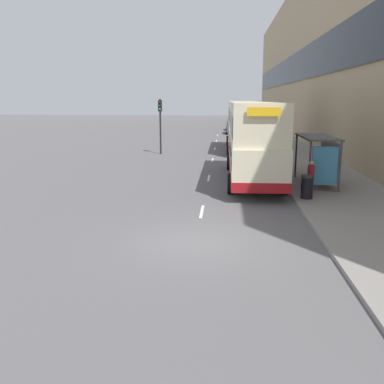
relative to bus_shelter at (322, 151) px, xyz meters
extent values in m
plane|color=#5B595B|center=(-5.77, -9.04, -1.88)|extent=(220.00, 220.00, 0.00)
cube|color=gray|center=(0.73, 29.46, -1.81)|extent=(5.00, 93.00, 0.14)
cube|color=tan|center=(4.73, 29.46, 7.10)|extent=(3.00, 93.00, 17.96)
cube|color=black|center=(3.19, 29.46, 6.21)|extent=(0.12, 89.28, 3.23)
cube|color=silver|center=(-5.77, -5.20, -1.87)|extent=(0.12, 2.00, 0.01)
cube|color=silver|center=(-5.77, 2.33, -1.87)|extent=(0.12, 2.00, 0.01)
cube|color=silver|center=(-5.77, 9.87, -1.87)|extent=(0.12, 2.00, 0.01)
cube|color=silver|center=(-5.77, 17.41, -1.87)|extent=(0.12, 2.00, 0.01)
cube|color=silver|center=(-5.77, 24.94, -1.87)|extent=(0.12, 2.00, 0.01)
cube|color=silver|center=(-5.77, 32.48, -1.87)|extent=(0.12, 2.00, 0.01)
cube|color=#4C4C51|center=(-0.17, 0.35, 0.70)|extent=(1.60, 4.20, 0.08)
cylinder|color=#4C4C51|center=(-0.87, -1.65, -0.54)|extent=(0.10, 0.10, 2.40)
cylinder|color=#4C4C51|center=(-0.87, 2.35, -0.54)|extent=(0.10, 0.10, 2.40)
cylinder|color=#4C4C51|center=(0.53, -1.65, -0.54)|extent=(0.10, 0.10, 2.40)
cylinder|color=#4C4C51|center=(0.53, 2.35, -0.54)|extent=(0.10, 0.10, 2.40)
cube|color=#99A8B2|center=(0.50, 0.35, -0.42)|extent=(0.04, 3.68, 1.92)
cube|color=#3F8CBF|center=(-0.17, -1.59, -0.49)|extent=(1.19, 0.10, 1.82)
cube|color=maroon|center=(0.07, 0.35, -1.29)|extent=(0.36, 2.80, 0.08)
cube|color=beige|center=(-3.30, 1.75, -0.45)|extent=(2.55, 11.23, 1.85)
cube|color=beige|center=(-3.30, 1.75, 1.45)|extent=(2.50, 10.89, 1.95)
cube|color=maroon|center=(-3.30, 1.75, -1.15)|extent=(2.58, 11.28, 0.45)
cube|color=#2D3847|center=(-3.30, 1.75, -0.08)|extent=(2.58, 10.55, 0.81)
cube|color=#2D3847|center=(-3.30, 1.75, 1.35)|extent=(2.55, 10.55, 0.94)
cube|color=yellow|center=(-3.30, -3.84, 2.07)|extent=(1.40, 0.08, 0.36)
cylinder|color=black|center=(-4.57, 5.57, -1.38)|extent=(0.30, 1.00, 1.00)
cylinder|color=black|center=(-2.02, 5.57, -1.38)|extent=(0.30, 1.00, 1.00)
cylinder|color=black|center=(-4.57, -1.73, -1.38)|extent=(0.30, 1.00, 1.00)
cylinder|color=black|center=(-2.02, -1.73, -1.38)|extent=(0.30, 1.00, 1.00)
cube|color=beige|center=(-3.28, 16.27, -0.45)|extent=(2.55, 10.52, 1.85)
cube|color=beige|center=(-3.28, 16.27, 1.45)|extent=(2.50, 10.20, 1.95)
cube|color=maroon|center=(-3.28, 16.27, -1.15)|extent=(2.58, 10.57, 0.45)
cube|color=#2D3847|center=(-3.28, 16.27, -0.08)|extent=(2.58, 9.89, 0.81)
cube|color=#2D3847|center=(-3.28, 16.27, 1.35)|extent=(2.55, 9.89, 0.94)
cube|color=yellow|center=(-3.28, 11.03, 2.07)|extent=(1.40, 0.08, 0.36)
cylinder|color=black|center=(-4.56, 19.85, -1.38)|extent=(0.30, 1.00, 1.00)
cylinder|color=black|center=(-2.01, 19.85, -1.38)|extent=(0.30, 1.00, 1.00)
cylinder|color=black|center=(-4.56, 13.01, -1.38)|extent=(0.30, 1.00, 1.00)
cylinder|color=black|center=(-2.01, 13.01, -1.38)|extent=(0.30, 1.00, 1.00)
cube|color=#4C5156|center=(-3.79, 35.38, -1.20)|extent=(1.72, 4.51, 0.75)
cube|color=#2D3847|center=(-3.79, 35.16, -0.51)|extent=(1.51, 2.16, 0.62)
cylinder|color=black|center=(-4.65, 36.78, -1.58)|extent=(0.20, 0.60, 0.60)
cylinder|color=black|center=(-2.93, 36.78, -1.58)|extent=(0.20, 0.60, 0.60)
cylinder|color=black|center=(-4.65, 33.98, -1.58)|extent=(0.20, 0.60, 0.60)
cylinder|color=black|center=(-2.93, 33.98, -1.58)|extent=(0.20, 0.60, 0.60)
cube|color=#4C5156|center=(-3.10, 61.46, -1.18)|extent=(1.83, 3.91, 0.79)
cube|color=#2D3847|center=(-3.10, 61.26, -0.46)|extent=(1.61, 1.88, 0.65)
cylinder|color=black|center=(-4.01, 62.67, -1.58)|extent=(0.20, 0.60, 0.60)
cylinder|color=black|center=(-2.18, 62.67, -1.58)|extent=(0.20, 0.60, 0.60)
cylinder|color=black|center=(-4.01, 60.25, -1.58)|extent=(0.20, 0.60, 0.60)
cylinder|color=black|center=(-2.18, 60.25, -1.58)|extent=(0.20, 0.60, 0.60)
cube|color=#4C5156|center=(-3.69, 42.11, -1.18)|extent=(1.74, 3.91, 0.80)
cube|color=#2D3847|center=(-3.69, 41.91, -0.45)|extent=(1.53, 1.88, 0.65)
cylinder|color=black|center=(-4.55, 43.32, -1.58)|extent=(0.20, 0.60, 0.60)
cylinder|color=black|center=(-2.82, 43.32, -1.58)|extent=(0.20, 0.60, 0.60)
cylinder|color=black|center=(-4.55, 40.90, -1.58)|extent=(0.20, 0.60, 0.60)
cylinder|color=black|center=(-2.82, 40.90, -1.58)|extent=(0.20, 0.60, 0.60)
cylinder|color=#23232D|center=(1.03, 3.73, -1.36)|extent=(0.26, 0.26, 0.76)
cylinder|color=maroon|center=(1.03, 3.73, -0.66)|extent=(0.32, 0.32, 0.63)
sphere|color=tan|center=(1.03, 3.73, -0.24)|extent=(0.21, 0.21, 0.21)
cylinder|color=#23232D|center=(0.61, 1.91, -1.35)|extent=(0.27, 0.27, 0.78)
cylinder|color=navy|center=(0.61, 1.91, -0.63)|extent=(0.32, 0.32, 0.65)
sphere|color=tan|center=(0.61, 1.91, -0.20)|extent=(0.21, 0.21, 0.21)
cylinder|color=#23232D|center=(-0.96, -2.44, -1.36)|extent=(0.26, 0.26, 0.75)
cylinder|color=maroon|center=(-0.96, -2.44, -0.67)|extent=(0.31, 0.31, 0.63)
sphere|color=tan|center=(-0.96, -2.44, -0.25)|extent=(0.20, 0.20, 0.20)
cylinder|color=black|center=(-1.22, -3.08, -1.26)|extent=(0.52, 0.52, 0.95)
cylinder|color=#2D2D33|center=(-1.22, -3.08, -0.74)|extent=(0.55, 0.55, 0.10)
cylinder|color=black|center=(-10.17, 13.21, 0.37)|extent=(0.14, 0.14, 4.49)
cube|color=black|center=(-10.17, 13.16, 2.06)|extent=(0.30, 0.24, 0.90)
sphere|color=#2D2D2D|center=(-10.17, 13.04, 2.33)|extent=(0.16, 0.16, 0.16)
sphere|color=#2D2D2D|center=(-10.17, 13.04, 2.06)|extent=(0.16, 0.16, 0.16)
sphere|color=#19D84C|center=(-10.17, 13.04, 1.79)|extent=(0.16, 0.16, 0.16)
camera|label=1|loc=(-4.91, -21.94, 2.58)|focal=40.00mm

